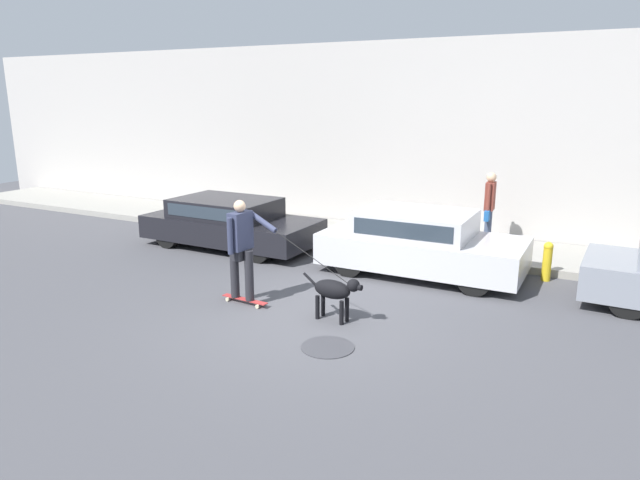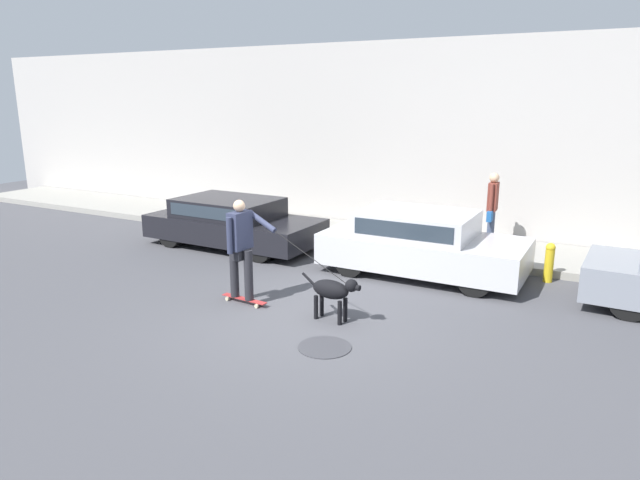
{
  "view_description": "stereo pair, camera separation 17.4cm",
  "coord_description": "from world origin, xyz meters",
  "px_view_note": "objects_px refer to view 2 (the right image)",
  "views": [
    {
      "loc": [
        4.12,
        -7.58,
        3.46
      ],
      "look_at": [
        -0.44,
        1.2,
        0.95
      ],
      "focal_mm": 32.0,
      "sensor_mm": 36.0,
      "label": 1
    },
    {
      "loc": [
        4.27,
        -7.5,
        3.46
      ],
      "look_at": [
        -0.44,
        1.2,
        0.95
      ],
      "focal_mm": 32.0,
      "sensor_mm": 36.0,
      "label": 2
    }
  ],
  "objects_px": {
    "parked_car_0": "(233,223)",
    "parked_car_1": "(421,244)",
    "fire_hydrant": "(549,261)",
    "dog": "(333,291)",
    "skateboarder": "(241,245)",
    "pedestrian_with_bag": "(492,206)"
  },
  "relations": [
    {
      "from": "skateboarder",
      "to": "pedestrian_with_bag",
      "type": "bearing_deg",
      "value": 64.16
    },
    {
      "from": "parked_car_1",
      "to": "fire_hydrant",
      "type": "height_order",
      "value": "parked_car_1"
    },
    {
      "from": "parked_car_1",
      "to": "fire_hydrant",
      "type": "relative_size",
      "value": 5.13
    },
    {
      "from": "skateboarder",
      "to": "pedestrian_with_bag",
      "type": "xyz_separation_m",
      "value": [
        3.03,
        5.15,
        0.08
      ]
    },
    {
      "from": "pedestrian_with_bag",
      "to": "fire_hydrant",
      "type": "relative_size",
      "value": 2.19
    },
    {
      "from": "pedestrian_with_bag",
      "to": "fire_hydrant",
      "type": "xyz_separation_m",
      "value": [
        1.42,
        -1.43,
        -0.7
      ]
    },
    {
      "from": "parked_car_0",
      "to": "fire_hydrant",
      "type": "distance_m",
      "value": 6.95
    },
    {
      "from": "parked_car_1",
      "to": "pedestrian_with_bag",
      "type": "distance_m",
      "value": 2.36
    },
    {
      "from": "parked_car_1",
      "to": "dog",
      "type": "relative_size",
      "value": 3.67
    },
    {
      "from": "parked_car_1",
      "to": "dog",
      "type": "height_order",
      "value": "parked_car_1"
    },
    {
      "from": "parked_car_0",
      "to": "pedestrian_with_bag",
      "type": "bearing_deg",
      "value": 22.25
    },
    {
      "from": "parked_car_0",
      "to": "dog",
      "type": "distance_m",
      "value": 5.14
    },
    {
      "from": "fire_hydrant",
      "to": "skateboarder",
      "type": "bearing_deg",
      "value": -140.19
    },
    {
      "from": "dog",
      "to": "fire_hydrant",
      "type": "height_order",
      "value": "fire_hydrant"
    },
    {
      "from": "parked_car_0",
      "to": "fire_hydrant",
      "type": "xyz_separation_m",
      "value": [
        6.91,
        0.71,
        -0.17
      ]
    },
    {
      "from": "parked_car_0",
      "to": "fire_hydrant",
      "type": "bearing_deg",
      "value": 6.79
    },
    {
      "from": "parked_car_0",
      "to": "skateboarder",
      "type": "xyz_separation_m",
      "value": [
        2.45,
        -3.01,
        0.45
      ]
    },
    {
      "from": "parked_car_0",
      "to": "parked_car_1",
      "type": "height_order",
      "value": "parked_car_1"
    },
    {
      "from": "parked_car_0",
      "to": "skateboarder",
      "type": "height_order",
      "value": "skateboarder"
    },
    {
      "from": "parked_car_0",
      "to": "fire_hydrant",
      "type": "height_order",
      "value": "parked_car_0"
    },
    {
      "from": "parked_car_0",
      "to": "dog",
      "type": "bearing_deg",
      "value": -34.56
    },
    {
      "from": "fire_hydrant",
      "to": "pedestrian_with_bag",
      "type": "bearing_deg",
      "value": 134.82
    }
  ]
}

